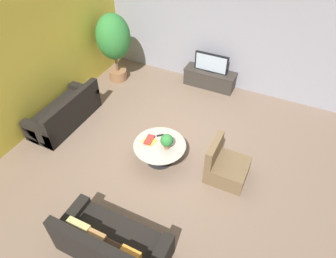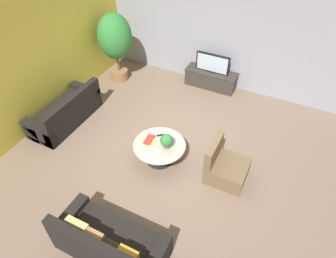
# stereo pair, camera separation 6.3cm
# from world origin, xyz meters

# --- Properties ---
(ground_plane) EXTENTS (24.00, 24.00, 0.00)m
(ground_plane) POSITION_xyz_m (0.00, 0.00, 0.00)
(ground_plane) COLOR brown
(back_wall_stone) EXTENTS (7.40, 0.12, 3.00)m
(back_wall_stone) POSITION_xyz_m (0.00, 3.26, 1.50)
(back_wall_stone) COLOR gray
(back_wall_stone) RESTS_ON ground
(side_wall_left) EXTENTS (0.12, 7.40, 3.00)m
(side_wall_left) POSITION_xyz_m (-3.26, 0.20, 1.50)
(side_wall_left) COLOR gold
(side_wall_left) RESTS_ON ground
(media_console) EXTENTS (1.47, 0.50, 0.50)m
(media_console) POSITION_xyz_m (0.01, 2.94, 0.26)
(media_console) COLOR #2D2823
(media_console) RESTS_ON ground
(television) EXTENTS (0.95, 0.13, 0.52)m
(television) POSITION_xyz_m (0.01, 2.94, 0.75)
(television) COLOR black
(television) RESTS_ON media_console
(coffee_table) EXTENTS (1.13, 1.13, 0.45)m
(coffee_table) POSITION_xyz_m (0.02, -0.26, 0.32)
(coffee_table) COLOR black
(coffee_table) RESTS_ON ground
(couch_by_wall) EXTENTS (0.84, 1.90, 0.84)m
(couch_by_wall) POSITION_xyz_m (-2.66, -0.15, 0.28)
(couch_by_wall) COLOR black
(couch_by_wall) RESTS_ON ground
(couch_near_entry) EXTENTS (1.86, 0.84, 0.84)m
(couch_near_entry) POSITION_xyz_m (0.27, -2.50, 0.29)
(couch_near_entry) COLOR black
(couch_near_entry) RESTS_ON ground
(armchair_wicker) EXTENTS (0.80, 0.76, 0.86)m
(armchair_wicker) POSITION_xyz_m (1.44, -0.08, 0.27)
(armchair_wicker) COLOR brown
(armchair_wicker) RESTS_ON ground
(potted_palm_tall) EXTENTS (0.95, 0.95, 1.98)m
(potted_palm_tall) POSITION_xyz_m (-2.58, 2.10, 1.27)
(potted_palm_tall) COLOR brown
(potted_palm_tall) RESTS_ON ground
(potted_plant_tabletop) EXTENTS (0.27, 0.27, 0.34)m
(potted_plant_tabletop) POSITION_xyz_m (0.19, -0.26, 0.65)
(potted_plant_tabletop) COLOR brown
(potted_plant_tabletop) RESTS_ON coffee_table
(book_stack) EXTENTS (0.27, 0.31, 0.06)m
(book_stack) POSITION_xyz_m (-0.23, -0.26, 0.48)
(book_stack) COLOR gold
(book_stack) RESTS_ON coffee_table
(remote_black) EXTENTS (0.15, 0.13, 0.02)m
(remote_black) POSITION_xyz_m (-0.10, 0.00, 0.46)
(remote_black) COLOR black
(remote_black) RESTS_ON coffee_table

